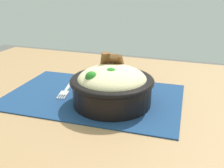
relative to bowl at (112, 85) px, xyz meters
name	(u,v)px	position (x,y,z in m)	size (l,w,h in m)	color
table	(105,120)	(0.03, -0.04, -0.12)	(1.19, 0.78, 0.72)	#99754C
placemat	(94,96)	(0.06, -0.03, -0.05)	(0.45, 0.29, 0.00)	navy
bowl	(112,85)	(0.00, 0.00, 0.00)	(0.23, 0.23, 0.12)	black
fork	(66,90)	(0.14, -0.03, -0.04)	(0.04, 0.13, 0.00)	#B4B4B4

